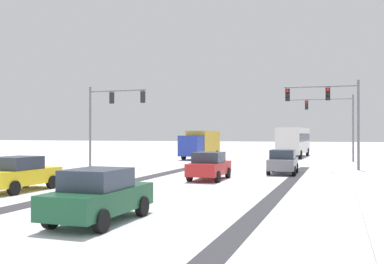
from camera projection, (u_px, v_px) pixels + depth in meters
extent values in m
cube|color=#38383D|center=(281.00, 190.00, 20.59)|extent=(0.75, 31.02, 0.01)
cube|color=#38383D|center=(119.00, 184.00, 23.32)|extent=(1.06, 31.02, 0.01)
cylinder|color=slate|center=(90.00, 127.00, 35.47)|extent=(0.18, 0.18, 6.50)
cylinder|color=slate|center=(117.00, 91.00, 34.67)|extent=(4.97, 0.16, 0.12)
cube|color=black|center=(112.00, 98.00, 34.83)|extent=(0.32, 0.24, 0.90)
sphere|color=red|center=(113.00, 94.00, 34.99)|extent=(0.20, 0.20, 0.20)
sphere|color=black|center=(113.00, 98.00, 34.98)|extent=(0.20, 0.20, 0.20)
sphere|color=black|center=(113.00, 102.00, 34.98)|extent=(0.20, 0.20, 0.20)
cube|color=black|center=(143.00, 97.00, 33.94)|extent=(0.32, 0.24, 0.90)
sphere|color=red|center=(144.00, 93.00, 34.09)|extent=(0.20, 0.20, 0.20)
sphere|color=black|center=(144.00, 97.00, 34.09)|extent=(0.20, 0.20, 0.20)
sphere|color=black|center=(144.00, 101.00, 34.09)|extent=(0.20, 0.20, 0.20)
cylinder|color=slate|center=(353.00, 128.00, 42.20)|extent=(0.18, 0.18, 6.50)
cylinder|color=slate|center=(320.00, 99.00, 43.05)|extent=(6.22, 0.46, 0.12)
cube|color=black|center=(307.00, 105.00, 43.38)|extent=(0.33, 0.26, 0.90)
sphere|color=red|center=(307.00, 102.00, 43.22)|extent=(0.20, 0.20, 0.20)
sphere|color=black|center=(307.00, 105.00, 43.22)|extent=(0.20, 0.20, 0.20)
sphere|color=black|center=(307.00, 108.00, 43.22)|extent=(0.20, 0.20, 0.20)
cylinder|color=slate|center=(358.00, 126.00, 30.83)|extent=(0.18, 0.18, 6.50)
cylinder|color=slate|center=(320.00, 87.00, 31.55)|extent=(5.16, 0.36, 0.12)
cube|color=black|center=(328.00, 94.00, 31.41)|extent=(0.33, 0.25, 0.90)
sphere|color=red|center=(328.00, 90.00, 31.25)|extent=(0.20, 0.20, 0.20)
sphere|color=black|center=(328.00, 94.00, 31.25)|extent=(0.20, 0.20, 0.20)
sphere|color=black|center=(328.00, 98.00, 31.25)|extent=(0.20, 0.20, 0.20)
cube|color=black|center=(288.00, 95.00, 32.18)|extent=(0.33, 0.25, 0.90)
sphere|color=red|center=(287.00, 91.00, 32.03)|extent=(0.20, 0.20, 0.20)
sphere|color=black|center=(287.00, 95.00, 32.03)|extent=(0.20, 0.20, 0.20)
sphere|color=black|center=(287.00, 99.00, 32.03)|extent=(0.20, 0.20, 0.20)
cube|color=slate|center=(283.00, 164.00, 29.29)|extent=(1.81, 4.14, 0.70)
cube|color=#2D3847|center=(283.00, 154.00, 29.15)|extent=(1.61, 1.94, 0.60)
cylinder|color=black|center=(273.00, 167.00, 30.74)|extent=(0.24, 0.65, 0.64)
cylinder|color=black|center=(297.00, 168.00, 30.26)|extent=(0.24, 0.65, 0.64)
cylinder|color=black|center=(268.00, 170.00, 28.31)|extent=(0.24, 0.65, 0.64)
cylinder|color=black|center=(294.00, 171.00, 27.83)|extent=(0.24, 0.65, 0.64)
cube|color=red|center=(209.00, 168.00, 25.46)|extent=(1.77, 4.13, 0.70)
cube|color=#2D3847|center=(209.00, 157.00, 25.32)|extent=(1.59, 1.93, 0.60)
cylinder|color=black|center=(202.00, 172.00, 26.91)|extent=(0.23, 0.64, 0.64)
cylinder|color=black|center=(228.00, 173.00, 26.42)|extent=(0.23, 0.64, 0.64)
cylinder|color=black|center=(190.00, 176.00, 24.49)|extent=(0.23, 0.64, 0.64)
cylinder|color=black|center=(218.00, 177.00, 24.00)|extent=(0.23, 0.64, 0.64)
cube|color=yellow|center=(20.00, 177.00, 20.42)|extent=(1.83, 4.15, 0.70)
cube|color=#2D3847|center=(18.00, 163.00, 20.28)|extent=(1.62, 1.95, 0.60)
cylinder|color=black|center=(25.00, 181.00, 21.89)|extent=(0.24, 0.65, 0.64)
cylinder|color=black|center=(52.00, 182.00, 21.32)|extent=(0.24, 0.65, 0.64)
cylinder|color=black|center=(14.00, 188.00, 18.94)|extent=(0.24, 0.65, 0.64)
cube|color=#194C2D|center=(100.00, 200.00, 13.20)|extent=(1.73, 4.11, 0.70)
cube|color=#2D3847|center=(97.00, 179.00, 13.06)|extent=(1.58, 1.91, 0.60)
cylinder|color=black|center=(99.00, 204.00, 14.66)|extent=(0.23, 0.64, 0.64)
cylinder|color=black|center=(142.00, 206.00, 14.13)|extent=(0.23, 0.64, 0.64)
cylinder|color=black|center=(51.00, 217.00, 12.26)|extent=(0.23, 0.64, 0.64)
cylinder|color=black|center=(101.00, 221.00, 11.73)|extent=(0.23, 0.64, 0.64)
cube|color=silver|center=(294.00, 140.00, 50.71)|extent=(2.91, 11.09, 2.90)
cube|color=#283342|center=(294.00, 137.00, 50.71)|extent=(2.92, 10.21, 0.90)
cylinder|color=black|center=(300.00, 155.00, 46.68)|extent=(0.34, 0.97, 0.96)
cylinder|color=black|center=(278.00, 154.00, 47.52)|extent=(0.34, 0.97, 0.96)
cylinder|color=black|center=(307.00, 152.00, 53.36)|extent=(0.34, 0.97, 0.96)
cylinder|color=black|center=(288.00, 152.00, 54.21)|extent=(0.34, 0.97, 0.96)
cube|color=#233899|center=(191.00, 146.00, 44.59)|extent=(2.19, 2.29, 2.10)
cube|color=gold|center=(203.00, 143.00, 48.04)|extent=(2.42, 5.29, 2.60)
cylinder|color=black|center=(202.00, 156.00, 44.63)|extent=(0.32, 0.85, 0.84)
cylinder|color=black|center=(184.00, 156.00, 45.35)|extent=(0.32, 0.85, 0.84)
cylinder|color=black|center=(216.00, 154.00, 49.00)|extent=(0.32, 0.85, 0.84)
cylinder|color=black|center=(199.00, 154.00, 49.73)|extent=(0.32, 0.85, 0.84)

